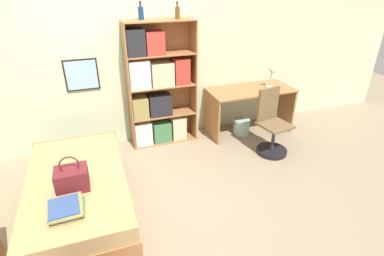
# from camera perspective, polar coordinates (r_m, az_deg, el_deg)

# --- Properties ---
(ground_plane) EXTENTS (14.00, 14.00, 0.00)m
(ground_plane) POSITION_cam_1_polar(r_m,az_deg,el_deg) (3.68, -9.59, -13.38)
(ground_plane) COLOR gray
(wall_back) EXTENTS (10.00, 0.09, 2.60)m
(wall_back) POSITION_cam_1_polar(r_m,az_deg,el_deg) (4.49, -14.64, 12.48)
(wall_back) COLOR beige
(wall_back) RESTS_ON ground_plane
(bed) EXTENTS (1.02, 1.85, 0.49)m
(bed) POSITION_cam_1_polar(r_m,az_deg,el_deg) (3.54, -20.61, -11.80)
(bed) COLOR #A36B3D
(bed) RESTS_ON ground_plane
(handbag) EXTENTS (0.31, 0.24, 0.36)m
(handbag) POSITION_cam_1_polar(r_m,az_deg,el_deg) (3.17, -21.90, -8.88)
(handbag) COLOR maroon
(handbag) RESTS_ON bed
(book_stack_on_bed) EXTENTS (0.31, 0.35, 0.08)m
(book_stack_on_bed) POSITION_cam_1_polar(r_m,az_deg,el_deg) (2.94, -22.90, -14.01)
(book_stack_on_bed) COLOR #99894C
(book_stack_on_bed) RESTS_ON bed
(bookcase) EXTENTS (1.00, 0.34, 1.84)m
(bookcase) POSITION_cam_1_polar(r_m,az_deg,el_deg) (4.48, -6.75, 7.19)
(bookcase) COLOR #A36B3D
(bookcase) RESTS_ON ground_plane
(bottle_green) EXTENTS (0.07, 0.07, 0.23)m
(bottle_green) POSITION_cam_1_polar(r_m,az_deg,el_deg) (4.27, -9.71, 20.83)
(bottle_green) COLOR navy
(bottle_green) RESTS_ON bookcase
(bottle_brown) EXTENTS (0.06, 0.06, 0.22)m
(bottle_brown) POSITION_cam_1_polar(r_m,az_deg,el_deg) (4.29, -2.80, 21.13)
(bottle_brown) COLOR brown
(bottle_brown) RESTS_ON bookcase
(desk) EXTENTS (1.38, 0.63, 0.74)m
(desk) POSITION_cam_1_polar(r_m,az_deg,el_deg) (5.00, 10.95, 4.97)
(desk) COLOR #A36B3D
(desk) RESTS_ON ground_plane
(desk_lamp) EXTENTS (0.18, 0.13, 0.38)m
(desk_lamp) POSITION_cam_1_polar(r_m,az_deg,el_deg) (5.02, 15.16, 10.15)
(desk_lamp) COLOR #ADA89E
(desk_lamp) RESTS_ON desk
(desk_chair) EXTENTS (0.47, 0.48, 0.96)m
(desk_chair) POSITION_cam_1_polar(r_m,az_deg,el_deg) (4.53, 14.87, -0.81)
(desk_chair) COLOR black
(desk_chair) RESTS_ON ground_plane
(waste_bin) EXTENTS (0.27, 0.27, 0.25)m
(waste_bin) POSITION_cam_1_polar(r_m,az_deg,el_deg) (5.04, 9.41, 0.27)
(waste_bin) COLOR #99C1B2
(waste_bin) RESTS_ON ground_plane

